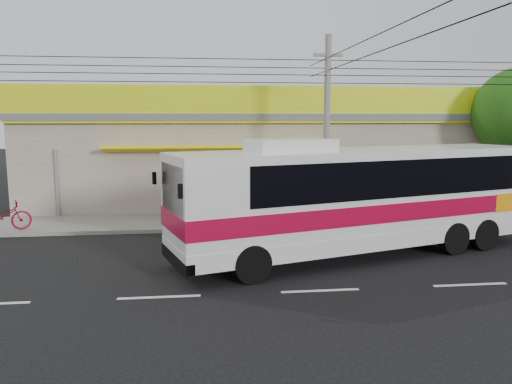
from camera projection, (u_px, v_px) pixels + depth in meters
ground at (300, 263)px, 15.01m from camera, size 120.00×120.00×0.00m
sidewalk at (271, 220)px, 20.90m from camera, size 30.00×3.20×0.15m
lane_markings at (320, 291)px, 12.56m from camera, size 50.00×0.12×0.01m
storefront_building at (256, 157)px, 26.02m from camera, size 22.60×9.20×5.70m
coach_bus at (366, 193)px, 15.64m from camera, size 12.28×6.01×3.72m
motorbike_red at (0, 217)px, 18.36m from camera, size 2.24×1.59×1.12m
utility_pole at (328, 70)px, 18.46m from camera, size 34.00×14.00×7.35m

